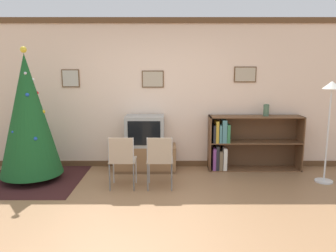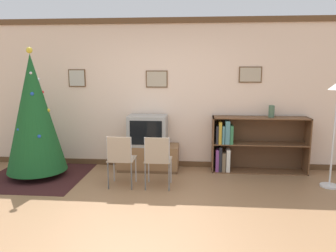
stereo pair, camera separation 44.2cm
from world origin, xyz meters
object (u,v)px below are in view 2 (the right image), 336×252
at_px(television, 148,130).
at_px(bookshelf, 244,145).
at_px(christmas_tree, 34,114).
at_px(folding_chair_left, 121,158).
at_px(folding_chair_right, 158,159).
at_px(standing_lamp, 336,107).
at_px(tv_console, 148,157).
at_px(vase, 271,111).

bearing_deg(television, bookshelf, 2.73).
relative_size(christmas_tree, folding_chair_left, 2.62).
relative_size(folding_chair_right, standing_lamp, 0.50).
xyz_separation_m(tv_console, folding_chair_right, (0.29, -0.92, 0.24)).
relative_size(christmas_tree, standing_lamp, 1.32).
distance_m(folding_chair_left, vase, 2.71).
xyz_separation_m(television, folding_chair_right, (0.29, -0.92, -0.26)).
bearing_deg(folding_chair_left, standing_lamp, 5.43).
relative_size(tv_console, folding_chair_left, 1.34).
bearing_deg(tv_console, folding_chair_right, -72.76).
xyz_separation_m(television, vase, (2.16, 0.08, 0.36)).
height_order(tv_console, folding_chair_right, folding_chair_right).
xyz_separation_m(tv_console, vase, (2.16, 0.07, 0.86)).
bearing_deg(christmas_tree, vase, 8.35).
distance_m(folding_chair_left, bookshelf, 2.23).
xyz_separation_m(folding_chair_right, bookshelf, (1.43, 1.00, 0.01)).
distance_m(tv_console, folding_chair_right, 0.99).
height_order(vase, standing_lamp, standing_lamp).
distance_m(television, folding_chair_left, 0.99).
xyz_separation_m(folding_chair_left, vase, (2.44, 0.99, 0.62)).
bearing_deg(folding_chair_right, vase, 27.96).
height_order(television, vase, vase).
distance_m(folding_chair_right, vase, 2.21).
distance_m(folding_chair_left, folding_chair_right, 0.57).
bearing_deg(television, folding_chair_left, -107.29).
distance_m(television, bookshelf, 1.73).
xyz_separation_m(tv_console, folding_chair_left, (-0.29, -0.92, 0.24)).
xyz_separation_m(christmas_tree, bookshelf, (3.54, 0.59, -0.60)).
distance_m(television, standing_lamp, 3.05).
relative_size(vase, standing_lamp, 0.13).
bearing_deg(tv_console, bookshelf, 2.64).
distance_m(television, folding_chair_right, 0.99).
bearing_deg(bookshelf, folding_chair_right, -145.05).
distance_m(christmas_tree, tv_console, 2.08).
bearing_deg(folding_chair_left, folding_chair_right, 0.00).
height_order(christmas_tree, tv_console, christmas_tree).
xyz_separation_m(christmas_tree, vase, (3.99, 0.59, 0.01)).
xyz_separation_m(television, bookshelf, (1.71, 0.08, -0.25)).
height_order(folding_chair_right, standing_lamp, standing_lamp).
bearing_deg(tv_console, standing_lamp, -11.72).
relative_size(tv_console, standing_lamp, 0.67).
bearing_deg(bookshelf, christmas_tree, -170.54).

